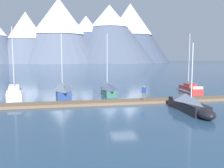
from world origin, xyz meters
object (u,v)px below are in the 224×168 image
(sailboat_nearest_berth, at_px, (14,92))
(sailboat_far_berth, at_px, (189,88))
(sailboat_mid_dock_port, at_px, (108,89))
(mooring_buoy_channel_marker, at_px, (187,103))
(sailboat_mid_dock_starboard, at_px, (189,103))
(person_on_dock, at_px, (144,92))
(sailboat_second_berth, at_px, (63,89))

(sailboat_nearest_berth, relative_size, sailboat_far_berth, 1.04)
(sailboat_nearest_berth, bearing_deg, sailboat_mid_dock_port, -0.81)
(sailboat_far_berth, distance_m, mooring_buoy_channel_marker, 10.20)
(sailboat_mid_dock_port, xyz_separation_m, sailboat_mid_dock_starboard, (5.88, -11.74, -0.07))
(sailboat_mid_dock_starboard, height_order, sailboat_far_berth, sailboat_far_berth)
(sailboat_nearest_berth, distance_m, sailboat_mid_dock_port, 12.36)
(sailboat_far_berth, height_order, mooring_buoy_channel_marker, sailboat_far_berth)
(sailboat_mid_dock_port, distance_m, mooring_buoy_channel_marker, 11.37)
(sailboat_nearest_berth, height_order, sailboat_mid_dock_starboard, sailboat_nearest_berth)
(sailboat_mid_dock_starboard, bearing_deg, person_on_dock, 120.16)
(sailboat_second_berth, bearing_deg, mooring_buoy_channel_marker, -32.48)
(sailboat_mid_dock_starboard, bearing_deg, sailboat_mid_dock_port, 116.59)
(sailboat_mid_dock_port, relative_size, person_on_dock, 5.03)
(sailboat_nearest_berth, height_order, mooring_buoy_channel_marker, sailboat_nearest_berth)
(sailboat_nearest_berth, bearing_deg, mooring_buoy_channel_marker, -24.32)
(sailboat_nearest_berth, relative_size, mooring_buoy_channel_marker, 16.40)
(person_on_dock, bearing_deg, sailboat_mid_dock_starboard, -59.84)
(sailboat_second_berth, relative_size, sailboat_mid_dock_port, 0.98)
(sailboat_nearest_berth, bearing_deg, sailboat_far_berth, -0.04)
(sailboat_nearest_berth, height_order, sailboat_second_berth, sailboat_nearest_berth)
(sailboat_mid_dock_port, xyz_separation_m, mooring_buoy_channel_marker, (7.29, -8.71, -0.61))
(sailboat_mid_dock_port, bearing_deg, sailboat_far_berth, 0.73)
(mooring_buoy_channel_marker, bearing_deg, sailboat_far_berth, 60.41)
(sailboat_nearest_berth, distance_m, sailboat_mid_dock_starboard, 21.79)
(sailboat_nearest_berth, relative_size, person_on_dock, 5.39)
(sailboat_mid_dock_starboard, distance_m, person_on_dock, 5.81)
(sailboat_far_berth, bearing_deg, mooring_buoy_channel_marker, -119.59)
(sailboat_mid_dock_starboard, xyz_separation_m, sailboat_far_berth, (6.45, 11.90, -0.21))
(sailboat_nearest_berth, relative_size, sailboat_second_berth, 1.09)
(sailboat_mid_dock_starboard, distance_m, mooring_buoy_channel_marker, 3.39)
(person_on_dock, xyz_separation_m, mooring_buoy_channel_marker, (4.33, -1.97, -1.02))
(sailboat_far_berth, xyz_separation_m, mooring_buoy_channel_marker, (-5.03, -8.86, -0.33))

